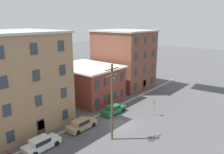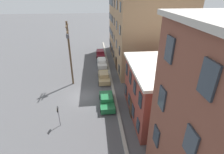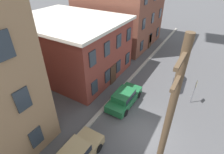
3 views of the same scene
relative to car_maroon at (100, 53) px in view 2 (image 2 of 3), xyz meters
The scene contains 11 objects.
ground_plane 16.96m from the car_maroon, 11.05° to the right, with size 200.00×200.00×0.00m, color #4C4C4F.
kerb_strip 16.69m from the car_maroon, ahead, with size 56.00×0.36×0.16m, color #9E998E.
apartment_corner 10.48m from the car_maroon, 110.06° to the left, with size 8.60×11.27×13.29m.
apartment_midblock 12.67m from the car_maroon, 49.04° to the left, with size 12.45×11.89×13.40m.
apartment_far 23.26m from the car_maroon, 21.88° to the left, with size 9.78×12.26×6.40m.
car_maroon is the anchor object (origin of this frame).
car_white 5.58m from the car_maroon, ahead, with size 4.40×1.92×1.43m.
car_tan 11.96m from the car_maroon, ahead, with size 4.40×1.92×1.43m.
car_green 18.95m from the car_maroon, ahead, with size 4.40×1.92×1.43m.
caution_sign 23.08m from the car_maroon, 13.83° to the right, with size 0.87×0.08×2.63m.
utility_pole 14.37m from the car_maroon, 21.58° to the right, with size 2.40×0.44×9.80m.
Camera 2 is at (21.42, 1.98, 13.68)m, focal length 28.00 mm.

